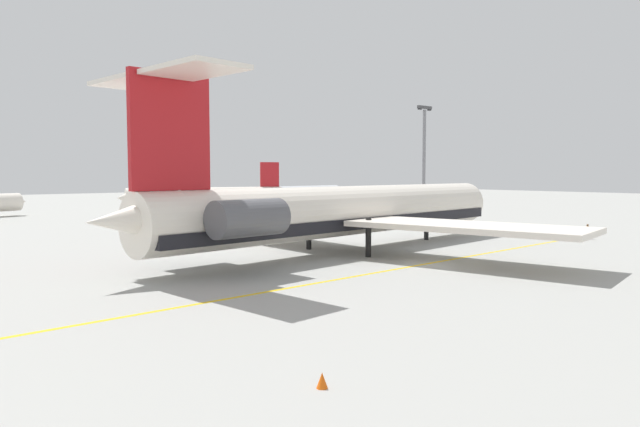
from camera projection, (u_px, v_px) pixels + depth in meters
name	position (u px, v px, depth m)	size (l,w,h in m)	color
ground	(432.00, 265.00, 46.34)	(365.94, 365.94, 0.00)	#9E9E99
main_jetliner	(338.00, 211.00, 52.88)	(48.88, 43.21, 14.23)	silver
airliner_mid_right	(203.00, 197.00, 111.12)	(31.32, 31.30, 9.47)	silver
airliner_far_right	(304.00, 192.00, 148.55)	(27.86, 27.63, 8.32)	silver
ground_crew_near_nose	(332.00, 213.00, 90.80)	(0.36, 0.32, 1.77)	black
ground_crew_near_tail	(302.00, 216.00, 82.74)	(0.33, 0.36, 1.79)	black
ground_crew_portside	(587.00, 230.00, 64.05)	(0.41, 0.27, 1.69)	black
safety_cone_nose	(322.00, 380.00, 19.75)	(0.40, 0.40, 0.55)	#EA590F
taxiway_centreline	(427.00, 264.00, 46.83)	(72.16, 0.36, 0.01)	gold
light_mast	(424.00, 152.00, 119.32)	(4.00, 0.70, 21.03)	slate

